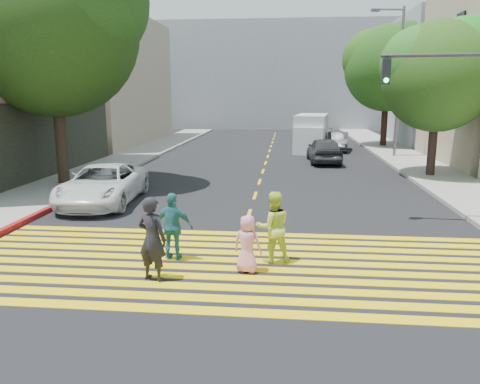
# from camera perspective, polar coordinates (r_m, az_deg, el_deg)

# --- Properties ---
(ground) EXTENTS (120.00, 120.00, 0.00)m
(ground) POSITION_cam_1_polar(r_m,az_deg,el_deg) (10.07, -1.75, -11.36)
(ground) COLOR black
(sidewalk_left) EXTENTS (3.00, 40.00, 0.15)m
(sidewalk_left) POSITION_cam_1_polar(r_m,az_deg,el_deg) (32.89, -11.54, 4.83)
(sidewalk_left) COLOR gray
(sidewalk_left) RESTS_ON ground
(sidewalk_right) EXTENTS (3.00, 60.00, 0.15)m
(sidewalk_right) POSITION_cam_1_polar(r_m,az_deg,el_deg) (25.54, 22.24, 2.21)
(sidewalk_right) COLOR gray
(sidewalk_right) RESTS_ON ground
(curb_red) EXTENTS (0.20, 8.00, 0.16)m
(curb_red) POSITION_cam_1_polar(r_m,az_deg,el_deg) (17.65, -21.85, -1.74)
(curb_red) COLOR maroon
(curb_red) RESTS_ON ground
(crosswalk) EXTENTS (13.40, 5.30, 0.01)m
(crosswalk) POSITION_cam_1_polar(r_m,az_deg,el_deg) (11.24, -0.89, -8.79)
(crosswalk) COLOR yellow
(crosswalk) RESTS_ON ground
(lane_line) EXTENTS (0.12, 34.40, 0.01)m
(lane_line) POSITION_cam_1_polar(r_m,az_deg,el_deg) (31.94, 3.52, 4.71)
(lane_line) COLOR yellow
(lane_line) RESTS_ON ground
(building_left_tan) EXTENTS (12.00, 16.00, 10.00)m
(building_left_tan) POSITION_cam_1_polar(r_m,az_deg,el_deg) (40.98, -19.60, 12.64)
(building_left_tan) COLOR tan
(building_left_tan) RESTS_ON ground
(building_right_grey) EXTENTS (10.00, 10.00, 10.00)m
(building_right_grey) POSITION_cam_1_polar(r_m,az_deg,el_deg) (41.54, 25.73, 12.14)
(building_right_grey) COLOR gray
(building_right_grey) RESTS_ON ground
(backdrop_block) EXTENTS (30.00, 8.00, 12.00)m
(backdrop_block) POSITION_cam_1_polar(r_m,az_deg,el_deg) (57.22, 4.66, 13.86)
(backdrop_block) COLOR gray
(backdrop_block) RESTS_ON ground
(tree_left) EXTENTS (9.47, 9.16, 10.30)m
(tree_left) POSITION_cam_1_polar(r_m,az_deg,el_deg) (21.91, -21.72, 18.87)
(tree_left) COLOR black
(tree_left) RESTS_ON ground
(tree_right_near) EXTENTS (6.14, 5.76, 7.44)m
(tree_right_near) POSITION_cam_1_polar(r_m,az_deg,el_deg) (24.14, 23.22, 13.46)
(tree_right_near) COLOR black
(tree_right_near) RESTS_ON ground
(tree_right_far) EXTENTS (8.46, 8.20, 9.13)m
(tree_right_far) POSITION_cam_1_polar(r_m,az_deg,el_deg) (37.16, 17.73, 14.71)
(tree_right_far) COLOR black
(tree_right_far) RESTS_ON ground
(pedestrian_man) EXTENTS (0.78, 0.64, 1.86)m
(pedestrian_man) POSITION_cam_1_polar(r_m,az_deg,el_deg) (10.24, -10.66, -5.63)
(pedestrian_man) COLOR black
(pedestrian_man) RESTS_ON ground
(pedestrian_woman) EXTENTS (0.99, 0.86, 1.73)m
(pedestrian_woman) POSITION_cam_1_polar(r_m,az_deg,el_deg) (11.20, 4.06, -4.27)
(pedestrian_woman) COLOR #D0EA46
(pedestrian_woman) RESTS_ON ground
(pedestrian_child) EXTENTS (0.74, 0.58, 1.33)m
(pedestrian_child) POSITION_cam_1_polar(r_m,az_deg,el_deg) (10.59, 0.91, -6.34)
(pedestrian_child) COLOR pink
(pedestrian_child) RESTS_ON ground
(pedestrian_extra) EXTENTS (1.00, 0.46, 1.66)m
(pedestrian_extra) POSITION_cam_1_polar(r_m,az_deg,el_deg) (11.42, -8.16, -4.21)
(pedestrian_extra) COLOR #29707B
(pedestrian_extra) RESTS_ON ground
(white_sedan) EXTENTS (2.68, 5.27, 1.43)m
(white_sedan) POSITION_cam_1_polar(r_m,az_deg,el_deg) (17.92, -16.37, 0.91)
(white_sedan) COLOR silver
(white_sedan) RESTS_ON ground
(dark_car_near) EXTENTS (1.97, 4.51, 1.51)m
(dark_car_near) POSITION_cam_1_polar(r_m,az_deg,el_deg) (27.93, 10.23, 5.07)
(dark_car_near) COLOR #2C2C2E
(dark_car_near) RESTS_ON ground
(silver_car) EXTENTS (2.28, 4.91, 1.39)m
(silver_car) POSITION_cam_1_polar(r_m,az_deg,el_deg) (40.21, 9.45, 7.03)
(silver_car) COLOR #A0A0A0
(silver_car) RESTS_ON ground
(dark_car_parked) EXTENTS (1.89, 4.12, 1.31)m
(dark_car_parked) POSITION_cam_1_polar(r_m,az_deg,el_deg) (34.12, 11.84, 6.04)
(dark_car_parked) COLOR #24242A
(dark_car_parked) RESTS_ON ground
(white_van) EXTENTS (2.68, 5.62, 2.55)m
(white_van) POSITION_cam_1_polar(r_m,az_deg,el_deg) (33.50, 8.65, 7.01)
(white_van) COLOR #B9B8BF
(white_van) RESTS_ON ground
(traffic_signal) EXTENTS (3.71, 0.47, 5.44)m
(traffic_signal) POSITION_cam_1_polar(r_m,az_deg,el_deg) (15.53, 26.22, 9.01)
(traffic_signal) COLOR black
(traffic_signal) RESTS_ON ground
(street_lamp) EXTENTS (2.05, 0.45, 9.06)m
(street_lamp) POSITION_cam_1_polar(r_m,az_deg,el_deg) (30.74, 18.55, 13.57)
(street_lamp) COLOR slate
(street_lamp) RESTS_ON ground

